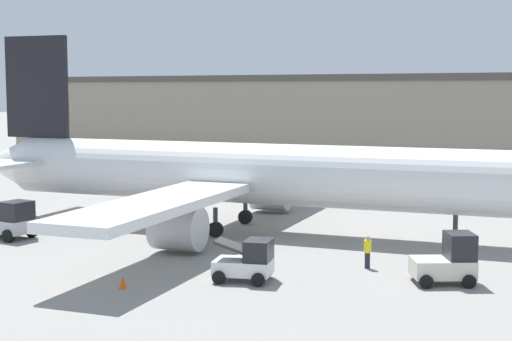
% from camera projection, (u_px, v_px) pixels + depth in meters
% --- Properties ---
extents(ground_plane, '(400.00, 400.00, 0.00)m').
position_uv_depth(ground_plane, '(256.00, 232.00, 47.85)').
color(ground_plane, gray).
extents(terminal_building, '(88.96, 16.33, 10.11)m').
position_uv_depth(terminal_building, '(339.00, 121.00, 88.05)').
color(terminal_building, gray).
rests_on(terminal_building, ground_plane).
extents(airplane, '(39.85, 34.84, 12.20)m').
position_uv_depth(airplane, '(240.00, 174.00, 47.84)').
color(airplane, silver).
rests_on(airplane, ground_plane).
extents(ground_crew_worker, '(0.36, 0.36, 1.63)m').
position_uv_depth(ground_crew_worker, '(367.00, 251.00, 38.14)').
color(ground_crew_worker, '#1E2338').
rests_on(ground_crew_worker, ground_plane).
extents(baggage_tug, '(3.27, 2.08, 2.24)m').
position_uv_depth(baggage_tug, '(10.00, 221.00, 45.68)').
color(baggage_tug, '#B2B2B7').
rests_on(baggage_tug, ground_plane).
extents(belt_loader_truck, '(2.99, 2.66, 1.93)m').
position_uv_depth(belt_loader_truck, '(247.00, 261.00, 35.64)').
color(belt_loader_truck, silver).
rests_on(belt_loader_truck, ground_plane).
extents(pushback_tug, '(3.23, 3.10, 2.30)m').
position_uv_depth(pushback_tug, '(448.00, 261.00, 35.22)').
color(pushback_tug, beige).
rests_on(pushback_tug, ground_plane).
extents(safety_cone_near, '(0.36, 0.36, 0.55)m').
position_uv_depth(safety_cone_near, '(123.00, 282.00, 34.36)').
color(safety_cone_near, '#EF590F').
rests_on(safety_cone_near, ground_plane).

